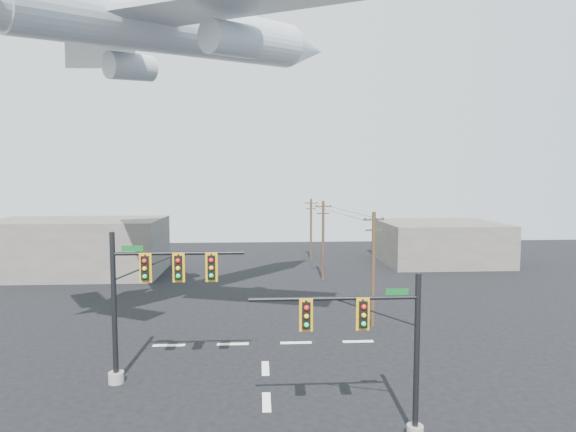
{
  "coord_description": "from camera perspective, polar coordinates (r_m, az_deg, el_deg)",
  "views": [
    {
      "loc": [
        -0.3,
        -17.79,
        10.52
      ],
      "look_at": [
        1.07,
        5.0,
        8.68
      ],
      "focal_mm": 30.0,
      "sensor_mm": 36.0,
      "label": 1
    }
  ],
  "objects": [
    {
      "name": "lane_markings",
      "position": [
        25.4,
        -2.61,
        -19.85
      ],
      "size": [
        14.0,
        21.2,
        0.01
      ],
      "color": "white",
      "rests_on": "ground"
    },
    {
      "name": "signal_mast_near",
      "position": [
        20.17,
        10.94,
        -15.41
      ],
      "size": [
        7.05,
        0.74,
        6.74
      ],
      "color": "gray",
      "rests_on": "ground"
    },
    {
      "name": "signal_mast_far",
      "position": [
        25.72,
        -16.42,
        -9.39
      ],
      "size": [
        6.98,
        0.86,
        7.8
      ],
      "color": "gray",
      "rests_on": "ground"
    },
    {
      "name": "utility_pole_a",
      "position": [
        34.37,
        10.07,
        -5.97
      ],
      "size": [
        1.58,
        0.63,
        8.14
      ],
      "rotation": [
        0.0,
        0.0,
        0.33
      ],
      "color": "#4A311F",
      "rests_on": "ground"
    },
    {
      "name": "utility_pole_b",
      "position": [
        49.38,
        4.18,
        -2.7
      ],
      "size": [
        1.65,
        0.27,
        8.13
      ],
      "rotation": [
        0.0,
        0.0,
        -0.03
      ],
      "color": "#4A311F",
      "rests_on": "ground"
    },
    {
      "name": "utility_pole_c",
      "position": [
        61.18,
        2.74,
        -1.45
      ],
      "size": [
        1.52,
        0.7,
        7.79
      ],
      "rotation": [
        0.0,
        0.0,
        -0.39
      ],
      "color": "#4A311F",
      "rests_on": "ground"
    },
    {
      "name": "power_lines",
      "position": [
        47.26,
        5.01,
        0.89
      ],
      "size": [
        2.93,
        27.64,
        0.2
      ],
      "color": "black"
    },
    {
      "name": "airliner",
      "position": [
        32.42,
        -12.8,
        20.76
      ],
      "size": [
        24.19,
        24.65,
        7.68
      ],
      "rotation": [
        0.0,
        -0.1,
        0.8
      ],
      "color": "#B3B8BF"
    },
    {
      "name": "building_left",
      "position": [
        56.84,
        -23.73,
        -3.39
      ],
      "size": [
        18.0,
        10.0,
        6.0
      ],
      "primitive_type": "cube",
      "color": "#68625C",
      "rests_on": "ground"
    },
    {
      "name": "building_right",
      "position": [
        62.46,
        17.53,
        -2.99
      ],
      "size": [
        14.0,
        12.0,
        5.0
      ],
      "primitive_type": "cube",
      "color": "#68625C",
      "rests_on": "ground"
    }
  ]
}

